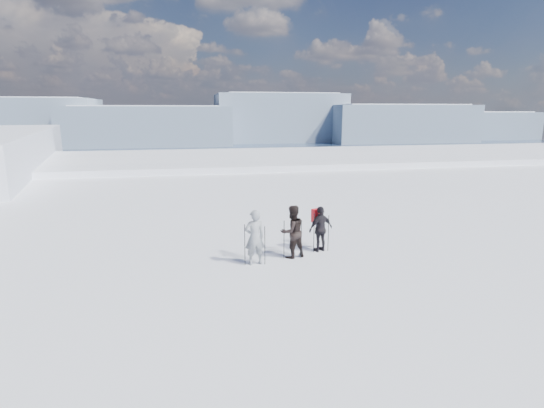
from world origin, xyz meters
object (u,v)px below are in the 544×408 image
Objects in this scene: skier_grey at (255,237)px; skier_dark at (292,232)px; skier_pack at (321,229)px; skis_loose at (294,237)px.

skier_grey reaches higher than skier_dark.
skier_pack is at bearing -170.75° from skier_grey.
skier_dark is 2.36m from skis_loose.
skier_grey is at bearing 0.53° from skier_pack.
skis_loose is at bearing -92.46° from skier_pack.
skis_loose is (-0.48, 1.68, -0.77)m from skier_pack.
skier_grey is at bearing -127.55° from skis_loose.
skier_pack reaches higher than skis_loose.
skier_grey is 3.27m from skis_loose.
skis_loose is at bearing -125.99° from skier_dark.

